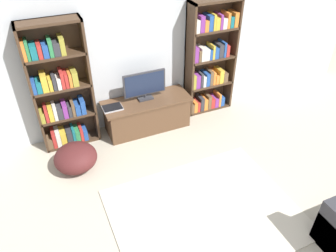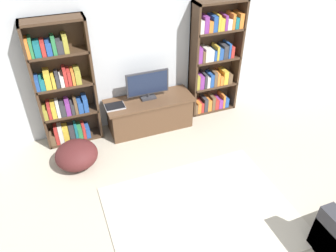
{
  "view_description": "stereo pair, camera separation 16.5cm",
  "coord_description": "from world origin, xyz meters",
  "px_view_note": "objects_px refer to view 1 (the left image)",
  "views": [
    {
      "loc": [
        -1.4,
        -0.33,
        3.28
      ],
      "look_at": [
        0.03,
        2.91,
        0.7
      ],
      "focal_mm": 35.0,
      "sensor_mm": 36.0,
      "label": 1
    },
    {
      "loc": [
        -1.25,
        -0.39,
        3.28
      ],
      "look_at": [
        0.03,
        2.91,
        0.7
      ],
      "focal_mm": 35.0,
      "sensor_mm": 36.0,
      "label": 2
    }
  ],
  "objects_px": {
    "bookshelf_left": "(60,91)",
    "beanbag_ottoman": "(76,158)",
    "television": "(145,85)",
    "tv_stand": "(147,114)",
    "laptop": "(112,108)",
    "bookshelf_right": "(209,60)"
  },
  "relations": [
    {
      "from": "bookshelf_left",
      "to": "beanbag_ottoman",
      "type": "relative_size",
      "value": 3.21
    },
    {
      "from": "television",
      "to": "bookshelf_left",
      "type": "bearing_deg",
      "value": 175.27
    },
    {
      "from": "bookshelf_left",
      "to": "tv_stand",
      "type": "relative_size",
      "value": 1.36
    },
    {
      "from": "laptop",
      "to": "bookshelf_left",
      "type": "bearing_deg",
      "value": 166.0
    },
    {
      "from": "bookshelf_right",
      "to": "television",
      "type": "xyz_separation_m",
      "value": [
        -1.2,
        -0.1,
        -0.16
      ]
    },
    {
      "from": "bookshelf_left",
      "to": "bookshelf_right",
      "type": "relative_size",
      "value": 1.0
    },
    {
      "from": "bookshelf_left",
      "to": "television",
      "type": "distance_m",
      "value": 1.27
    },
    {
      "from": "bookshelf_left",
      "to": "laptop",
      "type": "relative_size",
      "value": 6.43
    },
    {
      "from": "bookshelf_right",
      "to": "tv_stand",
      "type": "distance_m",
      "value": 1.38
    },
    {
      "from": "bookshelf_left",
      "to": "beanbag_ottoman",
      "type": "xyz_separation_m",
      "value": [
        -0.02,
        -0.67,
        -0.73
      ]
    },
    {
      "from": "television",
      "to": "beanbag_ottoman",
      "type": "xyz_separation_m",
      "value": [
        -1.28,
        -0.57,
        -0.59
      ]
    },
    {
      "from": "tv_stand",
      "to": "laptop",
      "type": "height_order",
      "value": "laptop"
    },
    {
      "from": "laptop",
      "to": "beanbag_ottoman",
      "type": "xyz_separation_m",
      "value": [
        -0.72,
        -0.5,
        -0.36
      ]
    },
    {
      "from": "tv_stand",
      "to": "television",
      "type": "relative_size",
      "value": 2.06
    },
    {
      "from": "bookshelf_right",
      "to": "tv_stand",
      "type": "height_order",
      "value": "bookshelf_right"
    },
    {
      "from": "television",
      "to": "laptop",
      "type": "bearing_deg",
      "value": -173.08
    },
    {
      "from": "tv_stand",
      "to": "television",
      "type": "height_order",
      "value": "television"
    },
    {
      "from": "tv_stand",
      "to": "television",
      "type": "distance_m",
      "value": 0.51
    },
    {
      "from": "bookshelf_left",
      "to": "beanbag_ottoman",
      "type": "bearing_deg",
      "value": -92.12
    },
    {
      "from": "laptop",
      "to": "beanbag_ottoman",
      "type": "bearing_deg",
      "value": -145.06
    },
    {
      "from": "television",
      "to": "beanbag_ottoman",
      "type": "height_order",
      "value": "television"
    },
    {
      "from": "bookshelf_right",
      "to": "tv_stand",
      "type": "bearing_deg",
      "value": -172.73
    }
  ]
}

